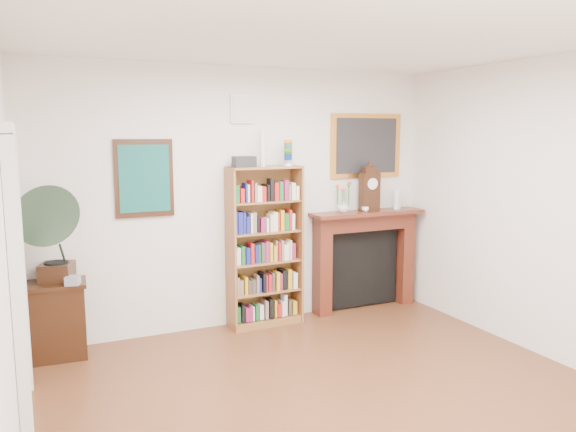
% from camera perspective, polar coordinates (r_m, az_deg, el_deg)
% --- Properties ---
extents(room, '(4.51, 5.01, 2.81)m').
position_cam_1_polar(room, '(3.89, 8.16, -2.05)').
color(room, '#5B321B').
rests_on(room, ground).
extents(door_casing, '(0.08, 1.02, 2.17)m').
position_cam_1_polar(door_casing, '(4.49, -25.85, -3.19)').
color(door_casing, white).
rests_on(door_casing, left_wall).
extents(teal_poster, '(0.58, 0.04, 0.78)m').
position_cam_1_polar(teal_poster, '(5.80, -14.39, 3.72)').
color(teal_poster, black).
rests_on(teal_poster, back_wall).
extents(small_picture, '(0.26, 0.04, 0.30)m').
position_cam_1_polar(small_picture, '(6.06, -4.66, 10.77)').
color(small_picture, white).
rests_on(small_picture, back_wall).
extents(gilt_painting, '(0.95, 0.04, 0.75)m').
position_cam_1_polar(gilt_painting, '(6.75, 7.94, 7.08)').
color(gilt_painting, orange).
rests_on(gilt_painting, back_wall).
extents(bookshelf, '(0.81, 0.31, 2.01)m').
position_cam_1_polar(bookshelf, '(6.09, -2.36, -2.21)').
color(bookshelf, brown).
rests_on(bookshelf, floor).
extents(side_cabinet, '(0.56, 0.42, 0.73)m').
position_cam_1_polar(side_cabinet, '(5.76, -22.35, -9.75)').
color(side_cabinet, black).
rests_on(side_cabinet, floor).
extents(fireplace, '(1.41, 0.34, 1.19)m').
position_cam_1_polar(fireplace, '(6.79, 7.71, -3.52)').
color(fireplace, '#4A1C11').
rests_on(fireplace, floor).
extents(gramophone, '(0.75, 0.84, 0.92)m').
position_cam_1_polar(gramophone, '(5.44, -22.61, -1.22)').
color(gramophone, black).
rests_on(gramophone, side_cabinet).
extents(cd_stack, '(0.15, 0.15, 0.08)m').
position_cam_1_polar(cd_stack, '(5.51, -21.03, -6.13)').
color(cd_stack, '#B6B5C2').
rests_on(cd_stack, side_cabinet).
extents(mantel_clock, '(0.22, 0.13, 0.52)m').
position_cam_1_polar(mantel_clock, '(6.64, 8.28, 2.65)').
color(mantel_clock, black).
rests_on(mantel_clock, fireplace).
extents(flower_vase, '(0.13, 0.13, 0.13)m').
position_cam_1_polar(flower_vase, '(6.51, 5.61, 0.95)').
color(flower_vase, silver).
rests_on(flower_vase, fireplace).
extents(teacup, '(0.10, 0.10, 0.06)m').
position_cam_1_polar(teacup, '(6.59, 7.86, 0.70)').
color(teacup, white).
rests_on(teacup, fireplace).
extents(bottle_left, '(0.07, 0.07, 0.24)m').
position_cam_1_polar(bottle_left, '(6.87, 10.95, 1.67)').
color(bottle_left, silver).
rests_on(bottle_left, fireplace).
extents(bottle_right, '(0.06, 0.06, 0.20)m').
position_cam_1_polar(bottle_right, '(6.92, 11.17, 1.55)').
color(bottle_right, silver).
rests_on(bottle_right, fireplace).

